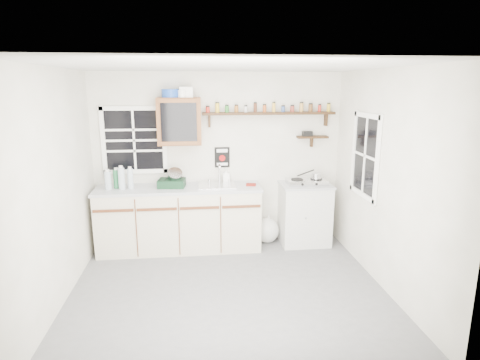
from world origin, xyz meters
The scene contains 18 objects.
room centered at (0.00, 0.00, 1.25)m, with size 3.64×3.24×2.54m.
main_cabinet centered at (-0.58, 1.30, 0.46)m, with size 2.31×0.63×0.92m.
right_cabinet centered at (1.25, 1.32, 0.46)m, with size 0.73×0.57×0.91m.
sink centered at (-0.05, 1.30, 0.93)m, with size 0.52×0.44×0.29m.
upper_cabinet centered at (-0.55, 1.44, 1.82)m, with size 0.60×0.32×0.65m.
upper_cabinet_clutter centered at (-0.57, 1.44, 2.21)m, with size 0.42×0.24×0.14m.
spice_shelf centered at (0.73, 1.51, 1.93)m, with size 1.91×0.18×0.35m.
secondary_shelf centered at (1.36, 1.52, 1.58)m, with size 0.45×0.16×0.24m.
warning_sign centered at (0.05, 1.59, 1.28)m, with size 0.22×0.02×0.30m.
window_back centered at (-1.20, 1.59, 1.55)m, with size 0.93×0.03×0.98m.
window_right centered at (1.79, 0.55, 1.45)m, with size 0.03×0.78×1.08m.
water_bottles centered at (-1.40, 1.30, 1.06)m, with size 0.39×0.16×0.33m.
dish_rack centered at (-0.67, 1.32, 1.01)m, with size 0.40×0.31×0.28m.
soap_bottle centered at (0.10, 1.52, 1.03)m, with size 0.10×0.10×0.21m, color silver.
rag centered at (0.44, 1.29, 0.93)m, with size 0.14×0.12×0.02m, color maroon.
hotplate centered at (1.26, 1.31, 0.95)m, with size 0.57×0.31×0.08m.
saucepan centered at (1.39, 1.31, 1.03)m, with size 0.32×0.25×0.15m.
trash_bag centered at (0.70, 1.40, 0.19)m, with size 0.39×0.35×0.45m.
Camera 1 is at (-0.33, -4.21, 2.31)m, focal length 30.00 mm.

